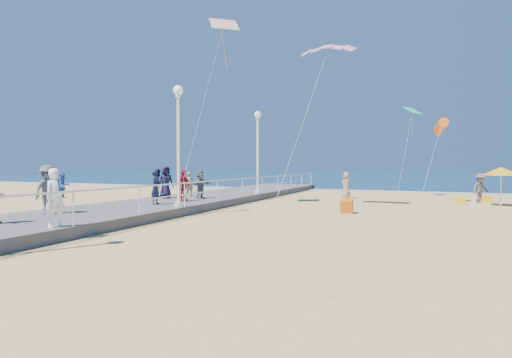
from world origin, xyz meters
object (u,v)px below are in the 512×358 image
at_px(woman_holding_toddler, 56,198).
at_px(spectator_7, 158,183).
at_px(lamp_post_mid, 178,133).
at_px(toddler_held, 63,186).
at_px(beach_chair_right, 487,199).
at_px(spectator_4, 166,182).
at_px(spectator_0, 156,187).
at_px(spectator_2, 48,189).
at_px(lamp_post_far, 258,143).
at_px(spectator_5, 201,184).
at_px(beach_chair_left, 460,201).
at_px(spectator_3, 183,185).
at_px(beach_walker_c, 346,185).
at_px(spectator_6, 190,184).
at_px(beach_walker_a, 480,188).
at_px(box_kite, 347,207).
at_px(beach_umbrella, 501,171).

relative_size(woman_holding_toddler, spectator_7, 1.08).
distance_m(lamp_post_mid, toddler_held, 6.49).
bearing_deg(lamp_post_mid, beach_chair_right, 42.45).
bearing_deg(spectator_4, spectator_0, -119.83).
xyz_separation_m(woman_holding_toddler, spectator_2, (-2.98, 2.20, 0.05)).
distance_m(lamp_post_far, spectator_2, 13.66).
relative_size(lamp_post_mid, beach_chair_right, 9.67).
bearing_deg(woman_holding_toddler, spectator_4, 25.24).
bearing_deg(spectator_5, beach_chair_left, -57.40).
height_order(spectator_3, spectator_7, spectator_7).
xyz_separation_m(spectator_5, beach_chair_left, (13.18, 6.21, -0.97)).
relative_size(woman_holding_toddler, beach_walker_c, 0.98).
distance_m(toddler_held, spectator_3, 8.66).
xyz_separation_m(toddler_held, spectator_6, (-2.84, 11.36, -0.52)).
bearing_deg(spectator_4, beach_chair_right, -30.71).
xyz_separation_m(spectator_3, beach_walker_a, (14.35, 9.72, -0.34)).
bearing_deg(box_kite, beach_walker_a, 48.71).
bearing_deg(beach_chair_left, beach_chair_right, 50.82).
bearing_deg(toddler_held, beach_chair_right, -28.58).
height_order(spectator_0, beach_walker_c, spectator_0).
height_order(toddler_held, beach_chair_right, toddler_held).
xyz_separation_m(spectator_4, beach_umbrella, (17.04, 6.67, 0.61)).
xyz_separation_m(spectator_6, spectator_7, (-1.51, -0.99, 0.10)).
height_order(spectator_3, beach_walker_a, spectator_3).
bearing_deg(box_kite, spectator_3, -173.37).
height_order(beach_walker_c, beach_chair_left, beach_walker_c).
bearing_deg(box_kite, beach_umbrella, 38.22).
xyz_separation_m(spectator_2, spectator_5, (1.67, 8.23, -0.15)).
xyz_separation_m(beach_umbrella, beach_chair_left, (-1.96, 0.11, -1.71)).
distance_m(toddler_held, spectator_2, 3.75).
bearing_deg(beach_chair_left, spectator_3, -148.81).
xyz_separation_m(spectator_6, beach_chair_left, (14.57, 5.13, -0.91)).
distance_m(lamp_post_far, spectator_4, 6.77).
distance_m(lamp_post_mid, beach_umbrella, 17.25).
bearing_deg(beach_walker_c, spectator_0, -55.37).
xyz_separation_m(toddler_held, beach_chair_right, (13.28, 18.40, -1.43)).
xyz_separation_m(spectator_3, beach_walker_c, (6.49, 9.57, -0.32)).
relative_size(lamp_post_far, spectator_7, 3.28).
relative_size(lamp_post_far, beach_chair_right, 9.67).
bearing_deg(lamp_post_mid, spectator_0, 164.20).
bearing_deg(lamp_post_far, toddler_held, -89.62).
bearing_deg(spectator_3, spectator_2, 170.76).
bearing_deg(spectator_3, lamp_post_mid, -145.12).
relative_size(woman_holding_toddler, beach_walker_a, 1.00).
bearing_deg(beach_walker_c, beach_chair_left, 51.50).
bearing_deg(lamp_post_mid, spectator_7, 135.30).
bearing_deg(beach_chair_left, beach_umbrella, -3.21).
bearing_deg(beach_walker_a, woman_holding_toddler, -167.79).
height_order(spectator_5, beach_umbrella, beach_umbrella).
xyz_separation_m(spectator_3, spectator_5, (-0.02, 1.75, -0.04)).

